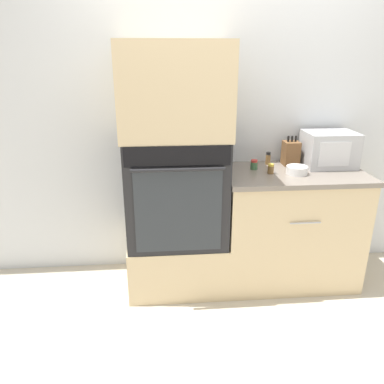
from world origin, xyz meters
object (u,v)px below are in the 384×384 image
microwave (329,149)px  condiment_jar_near (254,165)px  condiment_jar_far (268,158)px  bowl (297,170)px  wall_oven (176,189)px  knife_block (291,153)px  condiment_jar_mid (271,169)px

microwave → condiment_jar_near: bearing=-176.3°
condiment_jar_far → bowl: bearing=-61.8°
wall_oven → microwave: wall_oven is taller
knife_block → bowl: size_ratio=1.51×
condiment_jar_near → condiment_jar_far: condiment_jar_far is taller
microwave → condiment_jar_near: (-0.59, -0.04, -0.10)m
knife_block → bowl: 0.25m
wall_oven → knife_block: (0.91, 0.18, 0.20)m
wall_oven → bowl: 0.89m
wall_oven → microwave: bearing=5.9°
bowl → condiment_jar_mid: bearing=171.6°
wall_oven → microwave: size_ratio=2.06×
microwave → knife_block: bearing=167.9°
knife_block → wall_oven: bearing=-168.7°
microwave → knife_block: microwave is taller
knife_block → condiment_jar_near: 0.33m
condiment_jar_near → condiment_jar_far: size_ratio=0.73×
wall_oven → bowl: (0.88, -0.06, 0.14)m
condiment_jar_far → condiment_jar_mid: bearing=-100.7°
microwave → bowl: (-0.31, -0.18, -0.11)m
bowl → condiment_jar_mid: size_ratio=2.11×
wall_oven → microwave: (1.19, 0.12, 0.24)m
wall_oven → knife_block: size_ratio=3.40×
wall_oven → bowl: size_ratio=5.12×
knife_block → bowl: bearing=-97.1°
knife_block → condiment_jar_mid: bearing=-135.4°
knife_block → condiment_jar_mid: knife_block is taller
microwave → condiment_jar_near: 0.60m
wall_oven → condiment_jar_mid: wall_oven is taller
condiment_jar_near → microwave: bearing=3.7°
condiment_jar_near → condiment_jar_far: bearing=40.6°
microwave → bowl: bearing=-149.4°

